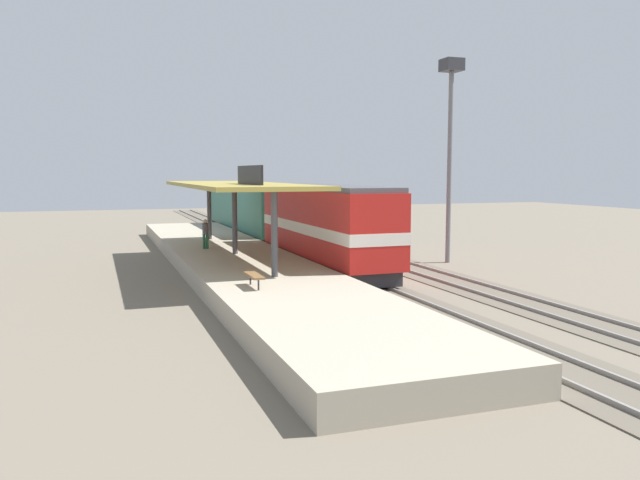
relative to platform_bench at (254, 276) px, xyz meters
The scene contains 10 objects.
ground_plane 12.99m from the platform_bench, 51.74° to the left, with size 120.00×120.00×0.00m, color #706656.
track_near 11.86m from the platform_bench, 59.40° to the left, with size 3.20×110.00×0.16m.
track_far 14.73m from the platform_bench, 43.74° to the left, with size 3.20×110.00×0.16m.
platform 10.28m from the platform_bench, 82.14° to the left, with size 6.00×44.00×0.90m, color #A89E89.
station_canopy 10.64m from the platform_bench, 82.07° to the left, with size 5.20×18.00×4.70m.
platform_bench is the anchor object (origin of this frame).
locomotive 10.64m from the platform_bench, 55.48° to the left, with size 2.93×14.43×4.44m.
passenger_carriage_single 27.41m from the platform_bench, 77.35° to the left, with size 2.90×20.00×4.24m.
light_mast 17.90m from the platform_bench, 33.01° to the left, with size 1.10×1.10×11.70m.
person_waiting 12.89m from the platform_bench, 88.82° to the left, with size 0.34×0.34×1.71m.
Camera 1 is at (-11.64, -33.58, 5.29)m, focal length 35.72 mm.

